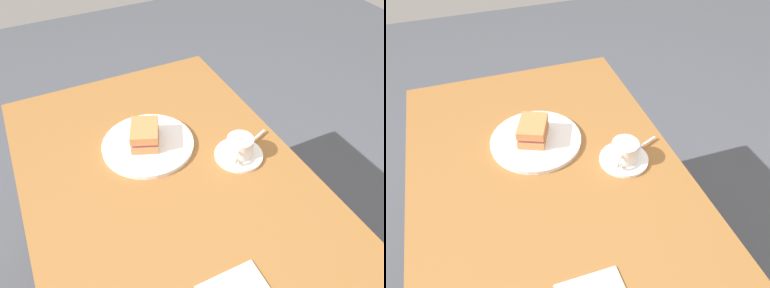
{
  "view_description": "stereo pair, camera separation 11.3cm",
  "coord_description": "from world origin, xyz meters",
  "views": [
    {
      "loc": [
        -0.58,
        0.25,
        1.51
      ],
      "look_at": [
        0.17,
        -0.11,
        0.74
      ],
      "focal_mm": 34.89,
      "sensor_mm": 36.0,
      "label": 1
    },
    {
      "loc": [
        -0.62,
        0.15,
        1.51
      ],
      "look_at": [
        0.17,
        -0.11,
        0.74
      ],
      "focal_mm": 34.89,
      "sensor_mm": 36.0,
      "label": 2
    }
  ],
  "objects": [
    {
      "name": "sandwich_plate",
      "position": [
        0.25,
        0.0,
        0.72
      ],
      "size": [
        0.29,
        0.29,
        0.01
      ],
      "primitive_type": "cylinder",
      "color": "white",
      "rests_on": "dining_table"
    },
    {
      "name": "sandwich_front",
      "position": [
        0.25,
        0.01,
        0.76
      ],
      "size": [
        0.13,
        0.12,
        0.06
      ],
      "color": "#BE7C47",
      "rests_on": "sandwich_plate"
    },
    {
      "name": "coffee_saucer",
      "position": [
        0.08,
        -0.23,
        0.72
      ],
      "size": [
        0.15,
        0.15,
        0.01
      ],
      "primitive_type": "cylinder",
      "color": "white",
      "rests_on": "dining_table"
    },
    {
      "name": "coffee_cup",
      "position": [
        0.08,
        -0.23,
        0.76
      ],
      "size": [
        0.09,
        0.09,
        0.06
      ],
      "color": "white",
      "rests_on": "coffee_saucer"
    },
    {
      "name": "spoon",
      "position": [
        0.11,
        -0.3,
        0.73
      ],
      "size": [
        0.05,
        0.1,
        0.01
      ],
      "color": "silver",
      "rests_on": "coffee_saucer"
    },
    {
      "name": "dining_table",
      "position": [
        0.0,
        0.0,
        0.62
      ],
      "size": [
        1.35,
        0.79,
        0.71
      ],
      "color": "brown",
      "rests_on": "ground_plane"
    }
  ]
}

